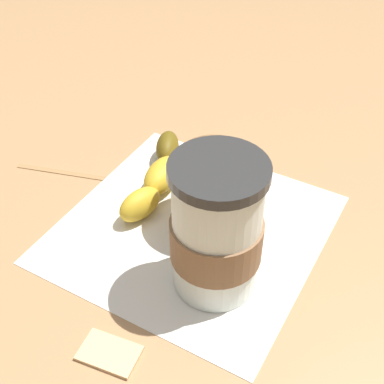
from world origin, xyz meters
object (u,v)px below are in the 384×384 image
muffin (214,181)px  banana (158,175)px  sugar_packet (109,352)px  coffee_cup (217,230)px

muffin → banana: muffin is taller
banana → sugar_packet: (-0.11, 0.19, -0.01)m
muffin → sugar_packet: 0.19m
sugar_packet → coffee_cup: bearing=-101.6°
coffee_cup → banana: bearing=-29.3°
banana → muffin: bearing=175.8°
coffee_cup → sugar_packet: bearing=78.4°
banana → sugar_packet: bearing=119.0°
muffin → sugar_packet: (-0.03, 0.19, -0.05)m
coffee_cup → sugar_packet: (0.02, 0.12, -0.06)m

